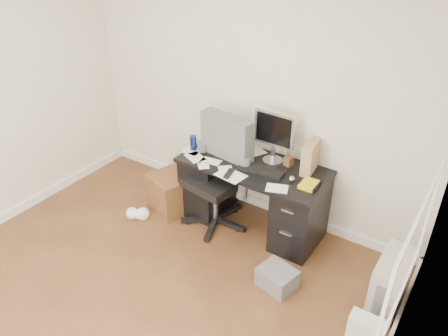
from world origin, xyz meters
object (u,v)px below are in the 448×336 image
Objects in this scene: lcd_monitor at (274,137)px; keyboard at (261,170)px; pc_tower at (390,283)px; desk at (252,193)px; office_chair at (215,176)px; wicker_basket at (172,192)px.

lcd_monitor reaches higher than keyboard.
pc_tower is at bearing -16.21° from lcd_monitor.
office_chair is at bearing -150.89° from desk.
lcd_monitor reaches higher than wicker_basket.
keyboard reaches higher than pc_tower.
wicker_basket is at bearing 177.86° from pc_tower.
office_chair reaches higher than keyboard.
office_chair is (-0.48, -0.35, -0.43)m from lcd_monitor.
desk is 2.94× the size of pc_tower.
desk is at bearing 36.85° from office_chair.
keyboard is at bearing 169.78° from pc_tower.
wicker_basket is (-1.03, -0.40, -0.81)m from lcd_monitor.
keyboard is 0.38× the size of office_chair.
keyboard is at bearing 8.91° from wicker_basket.
wicker_basket is at bearing -177.04° from keyboard.
office_chair is (-0.48, -0.11, -0.16)m from keyboard.
lcd_monitor is at bearing 160.77° from pc_tower.
office_chair is at bearing -140.47° from lcd_monitor.
pc_tower is at bearing 3.50° from office_chair.
wicker_basket is at bearing -167.44° from office_chair.
desk is 0.66m from lcd_monitor.
keyboard is at bearing -86.88° from lcd_monitor.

